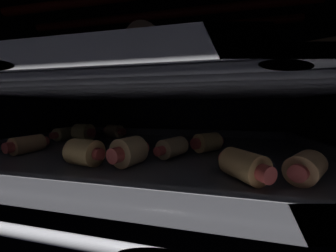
% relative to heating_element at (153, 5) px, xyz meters
% --- Properties ---
extents(ground_plane, '(0.58, 0.44, 0.01)m').
position_rel_heating_element_xyz_m(ground_plane, '(0.00, -0.00, -0.30)').
color(ground_plane, black).
extents(oven_wall_back, '(0.58, 0.01, 0.32)m').
position_rel_heating_element_xyz_m(oven_wall_back, '(0.00, 0.21, -0.13)').
color(oven_wall_back, black).
rests_on(oven_wall_back, ground_plane).
extents(oven_wall_left, '(0.01, 0.42, 0.32)m').
position_rel_heating_element_xyz_m(oven_wall_left, '(-0.29, -0.00, -0.13)').
color(oven_wall_left, black).
rests_on(oven_wall_left, ground_plane).
extents(heating_element, '(0.45, 0.18, 0.01)m').
position_rel_heating_element_xyz_m(heating_element, '(0.00, 0.00, 0.00)').
color(heating_element, maroon).
extents(oven_rack_lower, '(0.53, 0.41, 0.01)m').
position_rel_heating_element_xyz_m(oven_rack_lower, '(0.00, -0.00, -0.22)').
color(oven_rack_lower, slate).
extents(baking_tray_lower, '(0.48, 0.32, 0.02)m').
position_rel_heating_element_xyz_m(baking_tray_lower, '(0.00, -0.00, -0.21)').
color(baking_tray_lower, '#4C4C51').
rests_on(baking_tray_lower, oven_rack_lower).
extents(pig_in_blanket_lower_0, '(0.05, 0.05, 0.03)m').
position_rel_heating_element_xyz_m(pig_in_blanket_lower_0, '(0.08, 0.01, -0.19)').
color(pig_in_blanket_lower_0, tan).
rests_on(pig_in_blanket_lower_0, baking_tray_lower).
extents(pig_in_blanket_lower_1, '(0.06, 0.04, 0.03)m').
position_rel_heating_element_xyz_m(pig_in_blanket_lower_1, '(-0.12, 0.10, -0.19)').
color(pig_in_blanket_lower_1, tan).
rests_on(pig_in_blanket_lower_1, baking_tray_lower).
extents(pig_in_blanket_lower_2, '(0.05, 0.04, 0.03)m').
position_rel_heating_element_xyz_m(pig_in_blanket_lower_2, '(-0.06, -0.08, -0.19)').
color(pig_in_blanket_lower_2, tan).
rests_on(pig_in_blanket_lower_2, baking_tray_lower).
extents(pig_in_blanket_lower_3, '(0.04, 0.05, 0.03)m').
position_rel_heating_element_xyz_m(pig_in_blanket_lower_3, '(0.16, -0.08, -0.19)').
color(pig_in_blanket_lower_3, tan).
rests_on(pig_in_blanket_lower_3, baking_tray_lower).
extents(pig_in_blanket_lower_4, '(0.03, 0.06, 0.02)m').
position_rel_heating_element_xyz_m(pig_in_blanket_lower_4, '(-0.18, -0.05, -0.20)').
color(pig_in_blanket_lower_4, tan).
rests_on(pig_in_blanket_lower_4, baking_tray_lower).
extents(pig_in_blanket_lower_5, '(0.03, 0.06, 0.03)m').
position_rel_heating_element_xyz_m(pig_in_blanket_lower_5, '(-0.20, 0.05, -0.20)').
color(pig_in_blanket_lower_5, tan).
rests_on(pig_in_blanket_lower_5, baking_tray_lower).
extents(pig_in_blanket_lower_6, '(0.04, 0.06, 0.03)m').
position_rel_heating_element_xyz_m(pig_in_blanket_lower_6, '(0.03, -0.03, -0.20)').
color(pig_in_blanket_lower_6, tan).
rests_on(pig_in_blanket_lower_6, baking_tray_lower).
extents(pig_in_blanket_lower_7, '(0.04, 0.05, 0.03)m').
position_rel_heating_element_xyz_m(pig_in_blanket_lower_7, '(0.11, -0.09, -0.19)').
color(pig_in_blanket_lower_7, tan).
rests_on(pig_in_blanket_lower_7, baking_tray_lower).
extents(pig_in_blanket_lower_8, '(0.04, 0.05, 0.03)m').
position_rel_heating_element_xyz_m(pig_in_blanket_lower_8, '(-0.01, -0.07, -0.19)').
color(pig_in_blanket_lower_8, tan).
rests_on(pig_in_blanket_lower_8, baking_tray_lower).
extents(pig_in_blanket_lower_9, '(0.05, 0.04, 0.03)m').
position_rel_heating_element_xyz_m(pig_in_blanket_lower_9, '(-0.16, 0.05, -0.19)').
color(pig_in_blanket_lower_9, tan).
rests_on(pig_in_blanket_lower_9, baking_tray_lower).
extents(oven_rack_upper, '(0.53, 0.41, 0.01)m').
position_rel_heating_element_xyz_m(oven_rack_upper, '(0.00, -0.00, -0.12)').
color(oven_rack_upper, slate).
extents(baking_tray_upper, '(0.48, 0.32, 0.02)m').
position_rel_heating_element_xyz_m(baking_tray_upper, '(0.00, -0.00, -0.11)').
color(baking_tray_upper, silver).
rests_on(baking_tray_upper, oven_rack_upper).
extents(pig_in_blanket_upper_0, '(0.05, 0.04, 0.02)m').
position_rel_heating_element_xyz_m(pig_in_blanket_upper_0, '(-0.20, 0.09, -0.09)').
color(pig_in_blanket_upper_0, tan).
rests_on(pig_in_blanket_upper_0, baking_tray_upper).
extents(pig_in_blanket_upper_1, '(0.04, 0.05, 0.03)m').
position_rel_heating_element_xyz_m(pig_in_blanket_upper_1, '(-0.07, -0.07, -0.09)').
color(pig_in_blanket_upper_1, tan).
rests_on(pig_in_blanket_upper_1, baking_tray_upper).
extents(pig_in_blanket_upper_2, '(0.06, 0.05, 0.03)m').
position_rel_heating_element_xyz_m(pig_in_blanket_upper_2, '(0.05, -0.04, -0.09)').
color(pig_in_blanket_upper_2, tan).
rests_on(pig_in_blanket_upper_2, baking_tray_upper).
extents(pig_in_blanket_upper_3, '(0.04, 0.06, 0.03)m').
position_rel_heating_element_xyz_m(pig_in_blanket_upper_3, '(0.15, 0.05, -0.09)').
color(pig_in_blanket_upper_3, tan).
rests_on(pig_in_blanket_upper_3, baking_tray_upper).
extents(pig_in_blanket_upper_4, '(0.05, 0.05, 0.03)m').
position_rel_heating_element_xyz_m(pig_in_blanket_upper_4, '(-0.03, 0.04, -0.09)').
color(pig_in_blanket_upper_4, tan).
rests_on(pig_in_blanket_upper_4, baking_tray_upper).
extents(pig_in_blanket_upper_5, '(0.05, 0.05, 0.02)m').
position_rel_heating_element_xyz_m(pig_in_blanket_upper_5, '(-0.00, -0.00, -0.09)').
color(pig_in_blanket_upper_5, tan).
rests_on(pig_in_blanket_upper_5, baking_tray_upper).
extents(pig_in_blanket_upper_6, '(0.05, 0.03, 0.03)m').
position_rel_heating_element_xyz_m(pig_in_blanket_upper_6, '(0.19, 0.03, -0.09)').
color(pig_in_blanket_upper_6, tan).
rests_on(pig_in_blanket_upper_6, baking_tray_upper).
extents(pig_in_blanket_upper_7, '(0.05, 0.05, 0.03)m').
position_rel_heating_element_xyz_m(pig_in_blanket_upper_7, '(0.02, -0.11, -0.09)').
color(pig_in_blanket_upper_7, tan).
rests_on(pig_in_blanket_upper_7, baking_tray_upper).
extents(pig_in_blanket_upper_9, '(0.06, 0.04, 0.03)m').
position_rel_heating_element_xyz_m(pig_in_blanket_upper_9, '(0.18, -0.06, -0.09)').
color(pig_in_blanket_upper_9, tan).
rests_on(pig_in_blanket_upper_9, baking_tray_upper).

